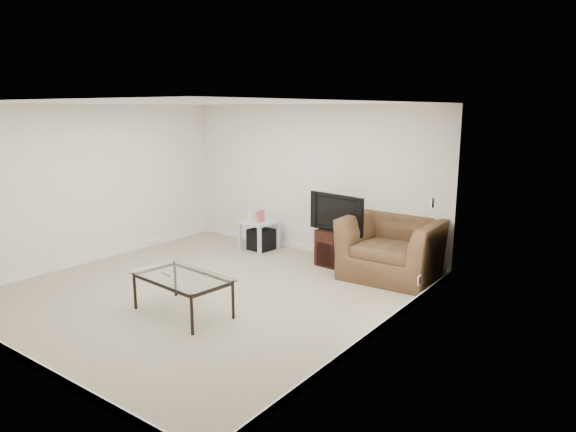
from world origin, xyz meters
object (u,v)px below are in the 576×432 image
Objects in this scene: tv_stand at (341,248)px; recliner at (393,238)px; side_table at (259,235)px; coffee_table at (183,295)px; television at (340,212)px; subwoofer at (261,240)px.

tv_stand is 0.92m from recliner.
side_table is 0.44× the size of coffee_table.
television is at bearing -90.00° from tv_stand.
recliner is at bearing 5.36° from tv_stand.
side_table is at bearing 111.43° from coffee_table.
television is 2.55× the size of subwoofer.
coffee_table is at bearing -119.61° from recliner.
recliner is at bearing 0.00° from side_table.
television is 1.76m from subwoofer.
television reaches higher than subwoofer.
television is 0.78× the size of coffee_table.
recliner reaches higher than subwoofer.
television is 2.87m from coffee_table.
coffee_table is (1.05, -2.79, 0.06)m from subwoofer.
television is 0.70× the size of recliner.
tv_stand is 0.51× the size of recliner.
side_table is (-1.65, 0.00, -0.03)m from tv_stand.
television is at bearing 78.44° from coffee_table.
recliner is at bearing -0.43° from subwoofer.
recliner is at bearing 62.62° from coffee_table.
coffee_table is at bearing -96.15° from tv_stand.
tv_stand reaches higher than coffee_table.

